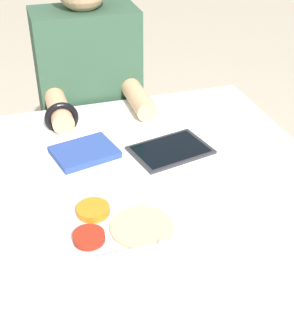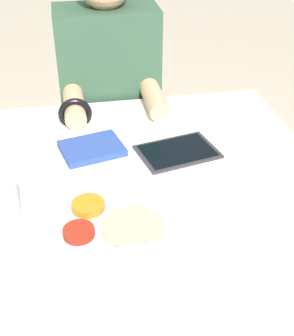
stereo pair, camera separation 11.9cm
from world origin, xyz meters
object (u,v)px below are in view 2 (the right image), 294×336
object	(u,v)px
thali_tray	(108,226)
tablet_device	(177,152)
red_notebook	(92,149)
person_diner	(111,126)
drinking_glass	(2,202)

from	to	relation	value
thali_tray	tablet_device	distance (m)	0.38
red_notebook	person_diner	bearing A→B (deg)	77.25
thali_tray	tablet_device	xyz separation A→B (m)	(0.24, 0.30, -0.00)
person_diner	drinking_glass	size ratio (longest dim) A/B	12.51
tablet_device	drinking_glass	xyz separation A→B (m)	(-0.48, -0.21, 0.04)
thali_tray	drinking_glass	bearing A→B (deg)	161.02
drinking_glass	thali_tray	bearing A→B (deg)	-18.98
tablet_device	person_diner	xyz separation A→B (m)	(-0.15, 0.49, -0.17)
drinking_glass	person_diner	bearing A→B (deg)	64.69
red_notebook	person_diner	size ratio (longest dim) A/B	0.17
thali_tray	tablet_device	bearing A→B (deg)	51.01
person_diner	drinking_glass	distance (m)	0.81
tablet_device	red_notebook	bearing A→B (deg)	167.56
tablet_device	person_diner	world-z (taller)	person_diner
red_notebook	person_diner	xyz separation A→B (m)	(0.10, 0.44, -0.17)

